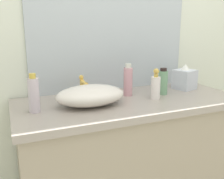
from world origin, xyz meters
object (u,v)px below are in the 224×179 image
spray_can (34,94)px  sink_basin (90,95)px  soap_dispenser (156,86)px  tissue_box (185,78)px  perfume_bottle (128,81)px  lotion_bottle (163,82)px

spray_can → sink_basin: bearing=0.0°
soap_dispenser → tissue_box: bearing=23.2°
sink_basin → perfume_bottle: bearing=20.4°
soap_dispenser → spray_can: bearing=177.6°
soap_dispenser → sink_basin: bearing=175.7°
tissue_box → perfume_bottle: bearing=-179.7°
sink_basin → perfume_bottle: (0.29, 0.11, 0.04)m
soap_dispenser → tissue_box: soap_dispenser is taller
sink_basin → lotion_bottle: bearing=5.2°
lotion_bottle → tissue_box: size_ratio=0.97×
soap_dispenser → lotion_bottle: soap_dispenser is taller
perfume_bottle → spray_can: size_ratio=1.01×
soap_dispenser → spray_can: (-0.71, 0.03, 0.01)m
perfume_bottle → spray_can: 0.60m
lotion_bottle → perfume_bottle: perfume_bottle is taller
soap_dispenser → perfume_bottle: (-0.12, 0.14, 0.02)m
sink_basin → perfume_bottle: size_ratio=1.91×
soap_dispenser → spray_can: size_ratio=0.93×
lotion_bottle → tissue_box: 0.23m
spray_can → tissue_box: bearing=6.0°
soap_dispenser → perfume_bottle: bearing=130.9°
sink_basin → spray_can: (-0.30, -0.00, 0.04)m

